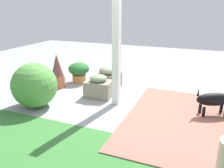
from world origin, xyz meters
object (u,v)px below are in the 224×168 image
(porch_pillar, at_px, (117,41))
(stone_planter_nearest, at_px, (109,77))
(round_shrub, at_px, (34,85))
(terracotta_pot_broad, at_px, (79,71))
(dog, at_px, (217,99))
(terracotta_pot_spiky, at_px, (57,72))
(stone_planter_near, at_px, (99,87))

(porch_pillar, relative_size, stone_planter_nearest, 4.80)
(stone_planter_nearest, bearing_deg, round_shrub, 60.77)
(stone_planter_nearest, height_order, terracotta_pot_broad, stone_planter_nearest)
(stone_planter_nearest, relative_size, dog, 0.69)
(terracotta_pot_spiky, relative_size, dog, 1.06)
(porch_pillar, height_order, stone_planter_nearest, porch_pillar)
(porch_pillar, distance_m, round_shrub, 1.54)
(stone_planter_nearest, height_order, round_shrub, round_shrub)
(round_shrub, relative_size, dog, 1.13)
(stone_planter_nearest, bearing_deg, stone_planter_near, 94.11)
(stone_planter_near, xyz_separation_m, terracotta_pot_broad, (0.79, -0.64, 0.06))
(stone_planter_nearest, xyz_separation_m, stone_planter_near, (-0.04, 0.58, -0.02))
(stone_planter_nearest, xyz_separation_m, terracotta_pot_spiky, (0.97, 0.40, 0.12))
(porch_pillar, bearing_deg, stone_planter_near, -21.15)
(stone_planter_nearest, xyz_separation_m, terracotta_pot_broad, (0.74, -0.07, 0.04))
(dog, bearing_deg, stone_planter_near, -0.30)
(stone_planter_nearest, distance_m, stone_planter_near, 0.58)
(stone_planter_near, xyz_separation_m, dog, (-2.01, 0.01, 0.08))
(terracotta_pot_spiky, bearing_deg, stone_planter_near, 170.44)
(stone_planter_nearest, relative_size, terracotta_pot_broad, 0.99)
(terracotta_pot_spiky, height_order, terracotta_pot_broad, terracotta_pot_spiky)
(round_shrub, distance_m, terracotta_pot_broad, 1.43)
(stone_planter_nearest, relative_size, stone_planter_near, 0.90)
(porch_pillar, relative_size, terracotta_pot_spiky, 3.11)
(stone_planter_near, bearing_deg, terracotta_pot_spiky, -9.56)
(dog, bearing_deg, terracotta_pot_broad, -13.10)
(stone_planter_near, distance_m, terracotta_pot_spiky, 1.04)
(stone_planter_near, bearing_deg, dog, 179.70)
(stone_planter_near, bearing_deg, round_shrub, 44.34)
(porch_pillar, xyz_separation_m, terracotta_pot_spiky, (1.43, -0.33, -0.76))
(round_shrub, height_order, terracotta_pot_broad, round_shrub)
(terracotta_pot_broad, height_order, dog, dog)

